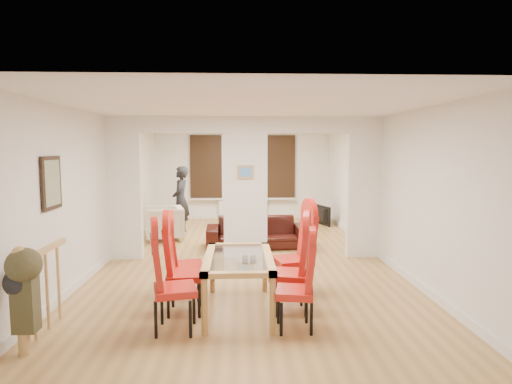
{
  "coord_description": "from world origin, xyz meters",
  "views": [
    {
      "loc": [
        -0.13,
        -7.83,
        2.03
      ],
      "look_at": [
        0.22,
        0.6,
        1.16
      ],
      "focal_mm": 30.0,
      "sensor_mm": 36.0,
      "label": 1
    }
  ],
  "objects": [
    {
      "name": "floor",
      "position": [
        0.0,
        0.0,
        0.0
      ],
      "size": [
        5.0,
        9.0,
        0.01
      ],
      "primitive_type": "cube",
      "color": "#AA7F44",
      "rests_on": "ground"
    },
    {
      "name": "room_walls",
      "position": [
        0.0,
        0.0,
        1.3
      ],
      "size": [
        5.0,
        9.0,
        2.6
      ],
      "primitive_type": null,
      "color": "silver",
      "rests_on": "floor"
    },
    {
      "name": "divider_wall",
      "position": [
        0.0,
        0.0,
        1.3
      ],
      "size": [
        5.0,
        0.18,
        2.6
      ],
      "primitive_type": "cube",
      "color": "white",
      "rests_on": "floor"
    },
    {
      "name": "bay_window_blinds",
      "position": [
        0.0,
        4.44,
        1.5
      ],
      "size": [
        3.0,
        0.08,
        1.8
      ],
      "primitive_type": "cube",
      "color": "black",
      "rests_on": "room_walls"
    },
    {
      "name": "radiator",
      "position": [
        0.0,
        4.4,
        0.3
      ],
      "size": [
        1.4,
        0.08,
        0.5
      ],
      "primitive_type": "cube",
      "color": "white",
      "rests_on": "floor"
    },
    {
      "name": "pendant_light",
      "position": [
        0.3,
        3.3,
        2.15
      ],
      "size": [
        0.36,
        0.36,
        0.36
      ],
      "primitive_type": "sphere",
      "color": "orange",
      "rests_on": "room_walls"
    },
    {
      "name": "stair_newel",
      "position": [
        -2.25,
        -3.2,
        0.55
      ],
      "size": [
        0.4,
        1.2,
        1.1
      ],
      "primitive_type": null,
      "color": "tan",
      "rests_on": "floor"
    },
    {
      "name": "wall_poster",
      "position": [
        -2.47,
        -2.4,
        1.6
      ],
      "size": [
        0.04,
        0.52,
        0.67
      ],
      "primitive_type": "cube",
      "color": "gray",
      "rests_on": "room_walls"
    },
    {
      "name": "pillar_photo",
      "position": [
        0.0,
        -0.1,
        1.6
      ],
      "size": [
        0.3,
        0.03,
        0.25
      ],
      "primitive_type": "cube",
      "color": "#4C8CD8",
      "rests_on": "divider_wall"
    },
    {
      "name": "dining_table",
      "position": [
        -0.13,
        -2.64,
        0.35
      ],
      "size": [
        0.84,
        1.49,
        0.7
      ],
      "primitive_type": null,
      "color": "#A5793D",
      "rests_on": "floor"
    },
    {
      "name": "dining_chair_la",
      "position": [
        -0.83,
        -3.21,
        0.56
      ],
      "size": [
        0.54,
        0.54,
        1.12
      ],
      "primitive_type": null,
      "rotation": [
        0.0,
        0.0,
        0.23
      ],
      "color": "#AE1A11",
      "rests_on": "floor"
    },
    {
      "name": "dining_chair_lb",
      "position": [
        -0.79,
        -2.67,
        0.56
      ],
      "size": [
        0.48,
        0.48,
        1.12
      ],
      "primitive_type": null,
      "rotation": [
        0.0,
        0.0,
        0.08
      ],
      "color": "#AE1A11",
      "rests_on": "floor"
    },
    {
      "name": "dining_chair_lc",
      "position": [
        -0.84,
        -2.13,
        0.52
      ],
      "size": [
        0.49,
        0.49,
        1.05
      ],
      "primitive_type": null,
      "rotation": [
        0.0,
        0.0,
        0.18
      ],
      "color": "#AE1A11",
      "rests_on": "floor"
    },
    {
      "name": "dining_chair_ra",
      "position": [
        0.49,
        -3.22,
        0.51
      ],
      "size": [
        0.47,
        0.47,
        1.02
      ],
      "primitive_type": null,
      "rotation": [
        0.0,
        0.0,
        -0.16
      ],
      "color": "#AE1A11",
      "rests_on": "floor"
    },
    {
      "name": "dining_chair_rb",
      "position": [
        0.5,
        -2.69,
        0.56
      ],
      "size": [
        0.54,
        0.54,
        1.11
      ],
      "primitive_type": null,
      "rotation": [
        0.0,
        0.0,
        -0.25
      ],
      "color": "#AE1A11",
      "rests_on": "floor"
    },
    {
      "name": "dining_chair_rc",
      "position": [
        0.61,
        -2.12,
        0.59
      ],
      "size": [
        0.57,
        0.57,
        1.18
      ],
      "primitive_type": null,
      "rotation": [
        0.0,
        0.0,
        0.25
      ],
      "color": "#AE1A11",
      "rests_on": "floor"
    },
    {
      "name": "sofa",
      "position": [
        0.26,
        0.85,
        0.31
      ],
      "size": [
        2.12,
        0.89,
        0.61
      ],
      "primitive_type": "imported",
      "rotation": [
        0.0,
        0.0,
        0.04
      ],
      "color": "black",
      "rests_on": "floor"
    },
    {
      "name": "armchair",
      "position": [
        -1.78,
        1.61,
        0.37
      ],
      "size": [
        0.97,
        0.99,
        0.75
      ],
      "primitive_type": "imported",
      "rotation": [
        0.0,
        0.0,
        -1.33
      ],
      "color": "beige",
      "rests_on": "floor"
    },
    {
      "name": "person",
      "position": [
        -1.51,
        2.35,
        0.8
      ],
      "size": [
        0.6,
        0.41,
        1.6
      ],
      "primitive_type": "imported",
      "rotation": [
        0.0,
        0.0,
        -1.61
      ],
      "color": "black",
      "rests_on": "floor"
    },
    {
      "name": "television",
      "position": [
        2.0,
        3.35,
        0.26
      ],
      "size": [
        0.89,
        0.39,
        0.51
      ],
      "primitive_type": "imported",
      "rotation": [
        0.0,
        0.0,
        1.88
      ],
      "color": "black",
      "rests_on": "floor"
    },
    {
      "name": "coffee_table",
      "position": [
        0.54,
        2.79,
        0.11
      ],
      "size": [
        1.03,
        0.71,
        0.22
      ],
      "primitive_type": null,
      "rotation": [
        0.0,
        0.0,
        -0.28
      ],
      "color": "#301E10",
      "rests_on": "floor"
    },
    {
      "name": "bottle",
      "position": [
        0.42,
        2.79,
        0.36
      ],
      "size": [
        0.07,
        0.07,
        0.3
      ],
      "primitive_type": "cylinder",
      "color": "#143F19",
      "rests_on": "coffee_table"
    },
    {
      "name": "bowl",
      "position": [
        0.39,
        2.72,
        0.24
      ],
      "size": [
        0.2,
        0.2,
        0.05
      ],
      "primitive_type": "imported",
      "color": "#301E10",
      "rests_on": "coffee_table"
    },
    {
      "name": "shoes",
      "position": [
        0.06,
        -0.41,
        0.05
      ],
      "size": [
        0.24,
        0.26,
        0.1
      ],
      "primitive_type": null,
      "color": "black",
      "rests_on": "floor"
    }
  ]
}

